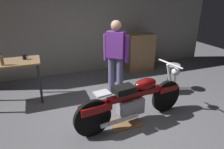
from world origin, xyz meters
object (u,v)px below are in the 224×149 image
at_px(motorcycle, 134,100).
at_px(bottle, 2,60).
at_px(person_standing, 116,55).
at_px(wooden_dresser, 140,52).
at_px(mug_black_matte, 24,57).
at_px(shop_stool, 173,70).

relative_size(motorcycle, bottle, 9.03).
relative_size(motorcycle, person_standing, 1.30).
xyz_separation_m(person_standing, wooden_dresser, (1.24, 1.21, -0.38)).
bearing_deg(mug_black_matte, bottle, -147.44).
bearing_deg(shop_stool, motorcycle, -148.55).
xyz_separation_m(shop_stool, mug_black_matte, (-3.18, 0.74, 0.46)).
bearing_deg(shop_stool, wooden_dresser, 93.45).
height_order(wooden_dresser, bottle, bottle).
relative_size(shop_stool, wooden_dresser, 0.58).
xyz_separation_m(mug_black_matte, bottle, (-0.39, -0.25, 0.04)).
relative_size(mug_black_matte, bottle, 0.47).
bearing_deg(bottle, motorcycle, -32.64).
xyz_separation_m(motorcycle, wooden_dresser, (1.35, 2.37, 0.10)).
bearing_deg(person_standing, motorcycle, 125.50).
xyz_separation_m(motorcycle, person_standing, (0.11, 1.16, 0.48)).
relative_size(wooden_dresser, bottle, 4.56).
xyz_separation_m(person_standing, bottle, (-2.24, 0.21, 0.07)).
height_order(person_standing, bottle, person_standing).
relative_size(motorcycle, wooden_dresser, 1.98).
distance_m(shop_stool, bottle, 3.64).
distance_m(shop_stool, mug_black_matte, 3.30).
bearing_deg(motorcycle, person_standing, 76.26).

